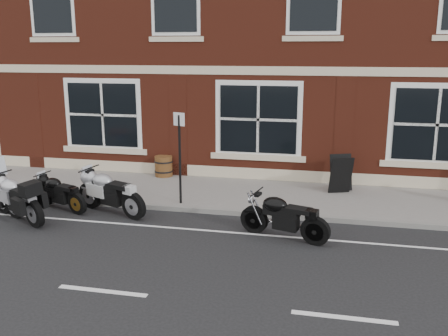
% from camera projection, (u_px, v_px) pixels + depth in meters
% --- Properties ---
extents(ground, '(80.00, 80.00, 0.00)m').
position_uv_depth(ground, '(162.00, 230.00, 11.33)').
color(ground, black).
rests_on(ground, ground).
extents(sidewalk, '(30.00, 3.00, 0.12)m').
position_uv_depth(sidewalk, '(197.00, 192.00, 14.17)').
color(sidewalk, slate).
rests_on(sidewalk, ground).
extents(kerb, '(30.00, 0.16, 0.12)m').
position_uv_depth(kerb, '(180.00, 209.00, 12.67)').
color(kerb, slate).
rests_on(kerb, ground).
extents(moto_touring_silver, '(1.99, 1.20, 1.45)m').
position_uv_depth(moto_touring_silver, '(17.00, 196.00, 11.95)').
color(moto_touring_silver, black).
rests_on(moto_touring_silver, ground).
extents(moto_sport_black, '(1.76, 0.78, 0.83)m').
position_uv_depth(moto_sport_black, '(60.00, 191.00, 12.70)').
color(moto_sport_black, black).
rests_on(moto_sport_black, ground).
extents(moto_sport_silver, '(2.13, 1.00, 1.01)m').
position_uv_depth(moto_sport_silver, '(110.00, 191.00, 12.40)').
color(moto_sport_silver, black).
rests_on(moto_sport_silver, ground).
extents(moto_naked_black, '(2.00, 0.75, 0.93)m').
position_uv_depth(moto_naked_black, '(283.00, 215.00, 10.75)').
color(moto_naked_black, black).
rests_on(moto_naked_black, ground).
extents(a_board_sign, '(0.73, 0.62, 1.04)m').
position_uv_depth(a_board_sign, '(341.00, 174.00, 13.82)').
color(a_board_sign, black).
rests_on(a_board_sign, sidewalk).
extents(barrel_planter, '(0.57, 0.57, 0.64)m').
position_uv_depth(barrel_planter, '(164.00, 166.00, 15.61)').
color(barrel_planter, '#4A2113').
rests_on(barrel_planter, sidewalk).
extents(parking_sign, '(0.32, 0.13, 2.35)m').
position_uv_depth(parking_sign, '(180.00, 152.00, 12.62)').
color(parking_sign, black).
rests_on(parking_sign, sidewalk).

